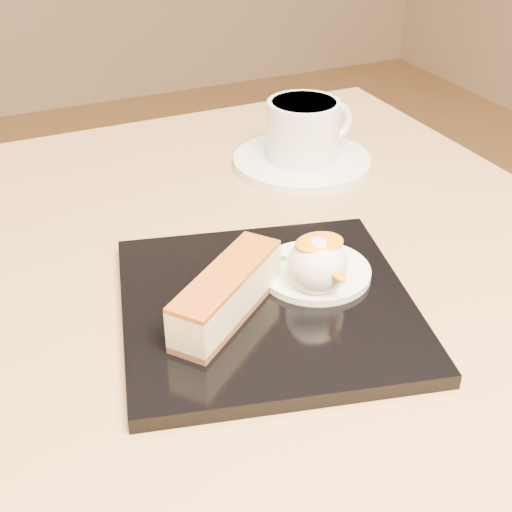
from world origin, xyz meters
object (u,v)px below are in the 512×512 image
dessert_plate (267,306)px  saucer (302,162)px  cheesecake (227,294)px  coffee_cup (305,129)px  table (196,449)px  ice_cream_scoop (317,265)px

dessert_plate → saucer: 0.27m
cheesecake → coffee_cup: size_ratio=1.06×
saucer → coffee_cup: (0.00, 0.00, 0.04)m
table → ice_cream_scoop: ice_cream_scoop is taller
table → saucer: bearing=44.0°
ice_cream_scoop → saucer: size_ratio=0.31×
cheesecake → saucer: cheesecake is taller
saucer → ice_cream_scoop: bearing=-115.4°
saucer → coffee_cup: bearing=7.2°
coffee_cup → saucer: bearing=180.0°
cheesecake → saucer: 0.30m
cheesecake → coffee_cup: 0.30m
dessert_plate → cheesecake: 0.04m
ice_cream_scoop → table: bearing=160.1°
table → coffee_cup: (0.21, 0.20, 0.20)m
saucer → coffee_cup: 0.04m
dessert_plate → ice_cream_scoop: (0.04, -0.00, 0.03)m
cheesecake → dessert_plate: bearing=-30.1°
dessert_plate → saucer: (0.15, 0.23, -0.00)m
dessert_plate → cheesecake: (-0.04, -0.00, 0.02)m
dessert_plate → cheesecake: cheesecake is taller
ice_cream_scoop → coffee_cup: size_ratio=0.44×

